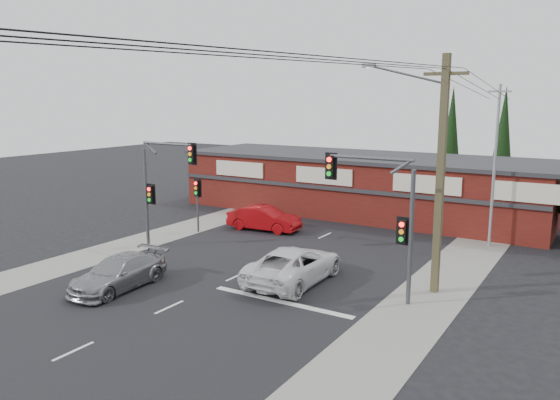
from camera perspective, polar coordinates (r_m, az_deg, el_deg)
The scene contains 18 objects.
ground at distance 25.76m, azimuth -4.82°, elevation -8.08°, with size 120.00×120.00×0.00m, color black.
road_strip at distance 29.74m, azimuth 0.93°, elevation -5.48°, with size 14.00×70.00×0.01m, color black.
verge_left at distance 34.71m, azimuth -11.24°, elevation -3.34°, with size 3.00×70.00×0.02m, color gray.
verge_right at distance 26.62m, azimuth 17.01°, elevation -7.88°, with size 3.00×70.00×0.02m, color gray.
stop_line at distance 22.74m, azimuth 0.13°, elevation -10.58°, with size 6.50×0.35×0.01m, color silver.
white_suv at distance 24.88m, azimuth 1.49°, elevation -6.77°, with size 2.68×5.81×1.61m, color white.
silver_suv at distance 25.09m, azimuth -16.52°, elevation -7.30°, with size 1.99×4.89×1.42m, color gray.
red_sedan at distance 34.52m, azimuth -1.68°, elevation -1.92°, with size 1.63×4.67×1.54m, color #A1090D.
lane_dashes at distance 25.91m, azimuth -4.56°, elevation -7.93°, with size 0.12×37.99×0.01m.
shop_building at distance 40.22m, azimuth 8.47°, elevation 1.72°, with size 27.30×8.40×4.22m.
conifer_near at distance 45.06m, azimuth 17.46°, elevation 6.57°, with size 1.80×1.80×9.25m.
conifer_far at distance 46.30m, azimuth 22.30°, elevation 6.36°, with size 1.80×1.80×9.25m.
traffic_mast_left at distance 30.43m, azimuth -12.46°, elevation 2.20°, with size 3.77×0.27×5.97m.
traffic_mast_right at distance 22.40m, azimuth 10.87°, elevation -0.62°, with size 3.96×0.27×5.97m.
pedestal_signal at distance 34.11m, azimuth -8.63°, elevation 0.61°, with size 0.55×0.27×3.38m.
utility_pole at distance 23.59m, azimuth 16.14°, elevation 3.28°, with size 4.38×0.59×10.00m.
steel_pole at distance 32.27m, azimuth 21.52°, elevation 3.56°, with size 1.20×0.16×9.00m.
power_lines at distance 18.20m, azimuth 12.29°, elevation 12.94°, with size 2.01×29.00×1.22m.
Camera 1 is at (14.59, -19.59, 8.19)m, focal length 35.00 mm.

